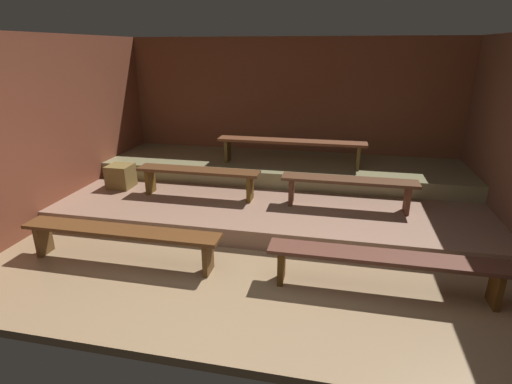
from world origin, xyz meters
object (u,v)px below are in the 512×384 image
bench_floor_left (121,235)px  wooden_crate_lower (121,176)px  bench_middle_center (291,145)px  bench_lower_left (198,175)px  bench_floor_right (385,262)px  bench_lower_right (349,185)px

bench_floor_left → wooden_crate_lower: size_ratio=6.41×
bench_middle_center → wooden_crate_lower: bench_middle_center is taller
bench_floor_left → bench_lower_left: bench_lower_left is taller
bench_floor_right → bench_lower_right: bearing=102.5°
bench_lower_right → wooden_crate_lower: size_ratio=5.02×
bench_floor_left → bench_middle_center: (1.42, 2.46, 0.45)m
bench_lower_right → wooden_crate_lower: bearing=177.6°
bench_floor_right → wooden_crate_lower: 3.84m
bench_lower_left → bench_lower_right: (1.95, 0.00, 0.00)m
bench_floor_left → bench_lower_right: (2.27, 1.46, 0.21)m
bench_floor_right → bench_lower_left: bench_lower_left is taller
bench_floor_right → bench_lower_left: size_ratio=1.28×
bench_lower_left → bench_lower_right: same height
bench_lower_right → bench_middle_center: 1.33m
bench_floor_right → bench_lower_left: (-2.27, 1.46, 0.21)m
bench_floor_left → bench_floor_right: 2.59m
bench_lower_right → wooden_crate_lower: 3.18m
bench_floor_right → bench_floor_left: bearing=180.0°
bench_floor_right → bench_lower_left: 2.71m
bench_middle_center → wooden_crate_lower: bearing=-159.7°
bench_middle_center → bench_lower_right: bearing=-49.6°
bench_floor_left → bench_lower_left: size_ratio=1.28×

